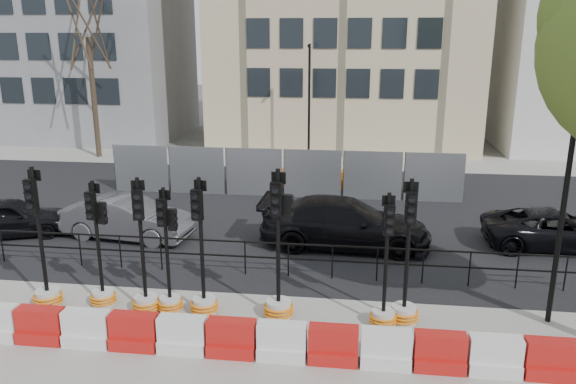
# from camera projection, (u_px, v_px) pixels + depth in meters

# --- Properties ---
(ground) EXTENTS (120.00, 120.00, 0.00)m
(ground) POSITION_uv_depth(u_px,v_px,m) (236.00, 294.00, 14.43)
(ground) COLOR #51514C
(ground) RESTS_ON ground
(sidewalk_near) EXTENTS (40.00, 6.00, 0.02)m
(sidewalk_near) POSITION_uv_depth(u_px,v_px,m) (205.00, 358.00, 11.57)
(sidewalk_near) COLOR gray
(sidewalk_near) RESTS_ON ground
(road) EXTENTS (40.00, 14.00, 0.03)m
(road) POSITION_uv_depth(u_px,v_px,m) (276.00, 211.00, 21.11)
(road) COLOR black
(road) RESTS_ON ground
(sidewalk_far) EXTENTS (40.00, 4.00, 0.02)m
(sidewalk_far) POSITION_uv_depth(u_px,v_px,m) (301.00, 160.00, 29.71)
(sidewalk_far) COLOR gray
(sidewalk_far) RESTS_ON ground
(building_grey) EXTENTS (11.00, 9.06, 14.00)m
(building_grey) POSITION_uv_depth(u_px,v_px,m) (90.00, 25.00, 35.21)
(building_grey) COLOR gray
(building_grey) RESTS_ON ground
(kerb_railing) EXTENTS (18.00, 0.04, 1.00)m
(kerb_railing) POSITION_uv_depth(u_px,v_px,m) (245.00, 252.00, 15.39)
(kerb_railing) COLOR black
(kerb_railing) RESTS_ON ground
(heras_fencing) EXTENTS (14.33, 1.72, 2.00)m
(heras_fencing) POSITION_uv_depth(u_px,v_px,m) (285.00, 176.00, 23.60)
(heras_fencing) COLOR gray
(heras_fencing) RESTS_ON ground
(lamp_post_far) EXTENTS (0.12, 0.56, 6.00)m
(lamp_post_far) POSITION_uv_depth(u_px,v_px,m) (309.00, 101.00, 27.80)
(lamp_post_far) COLOR black
(lamp_post_far) RESTS_ON ground
(lamp_post_near) EXTENTS (0.12, 0.56, 6.00)m
(lamp_post_near) POSITION_uv_depth(u_px,v_px,m) (566.00, 188.00, 12.15)
(lamp_post_near) COLOR black
(lamp_post_near) RESTS_ON ground
(tree_bare_far) EXTENTS (2.00, 2.00, 9.00)m
(tree_bare_far) POSITION_uv_depth(u_px,v_px,m) (87.00, 30.00, 28.75)
(tree_bare_far) COLOR #473828
(tree_bare_far) RESTS_ON ground
(barrier_row) EXTENTS (16.75, 0.50, 0.80)m
(barrier_row) POSITION_uv_depth(u_px,v_px,m) (207.00, 338.00, 11.66)
(barrier_row) COLOR red
(barrier_row) RESTS_ON ground
(traffic_signal_a) EXTENTS (0.69, 0.69, 3.52)m
(traffic_signal_a) POSITION_uv_depth(u_px,v_px,m) (45.00, 279.00, 13.58)
(traffic_signal_a) COLOR silver
(traffic_signal_a) RESTS_ON ground
(traffic_signal_b) EXTENTS (0.63, 0.63, 3.18)m
(traffic_signal_b) POSITION_uv_depth(u_px,v_px,m) (101.00, 277.00, 13.64)
(traffic_signal_b) COLOR silver
(traffic_signal_b) RESTS_ON ground
(traffic_signal_c) EXTENTS (0.66, 0.66, 3.34)m
(traffic_signal_c) POSITION_uv_depth(u_px,v_px,m) (145.00, 286.00, 13.33)
(traffic_signal_c) COLOR silver
(traffic_signal_c) RESTS_ON ground
(traffic_signal_d) EXTENTS (0.61, 0.61, 3.10)m
(traffic_signal_d) POSITION_uv_depth(u_px,v_px,m) (169.00, 283.00, 13.33)
(traffic_signal_d) COLOR silver
(traffic_signal_d) RESTS_ON ground
(traffic_signal_e) EXTENTS (0.66, 0.66, 3.37)m
(traffic_signal_e) POSITION_uv_depth(u_px,v_px,m) (203.00, 287.00, 13.23)
(traffic_signal_e) COLOR silver
(traffic_signal_e) RESTS_ON ground
(traffic_signal_f) EXTENTS (0.71, 0.71, 3.61)m
(traffic_signal_f) POSITION_uv_depth(u_px,v_px,m) (279.00, 284.00, 12.99)
(traffic_signal_f) COLOR silver
(traffic_signal_f) RESTS_ON ground
(traffic_signal_g) EXTENTS (0.63, 0.63, 3.18)m
(traffic_signal_g) POSITION_uv_depth(u_px,v_px,m) (384.00, 300.00, 12.67)
(traffic_signal_g) COLOR silver
(traffic_signal_g) RESTS_ON ground
(traffic_signal_h) EXTENTS (0.68, 0.68, 3.45)m
(traffic_signal_h) POSITION_uv_depth(u_px,v_px,m) (405.00, 295.00, 12.81)
(traffic_signal_h) COLOR silver
(traffic_signal_h) RESTS_ON ground
(car_a) EXTENTS (3.94, 4.76, 1.29)m
(car_a) POSITION_uv_depth(u_px,v_px,m) (10.00, 217.00, 18.42)
(car_a) COLOR black
(car_a) RESTS_ON ground
(car_b) EXTENTS (2.50, 4.56, 1.38)m
(car_b) POSITION_uv_depth(u_px,v_px,m) (127.00, 218.00, 18.19)
(car_b) COLOR #49494E
(car_b) RESTS_ON ground
(car_c) EXTENTS (2.47, 5.42, 1.54)m
(car_c) POSITION_uv_depth(u_px,v_px,m) (345.00, 223.00, 17.45)
(car_c) COLOR black
(car_c) RESTS_ON ground
(car_d) EXTENTS (2.09, 4.42, 1.22)m
(car_d) POSITION_uv_depth(u_px,v_px,m) (556.00, 230.00, 17.37)
(car_d) COLOR black
(car_d) RESTS_ON ground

